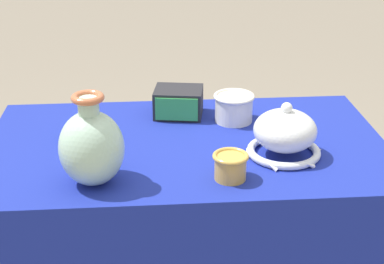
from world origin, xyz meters
TOP-DOWN VIEW (x-y plane):
  - display_table at (0.00, -0.02)m, footprint 1.18×0.69m
  - vase_tall_bulbous at (-0.25, -0.22)m, footprint 0.17×0.17m
  - vase_dome_bell at (0.27, -0.10)m, footprint 0.22×0.21m
  - mosaic_tile_box at (-0.01, 0.21)m, footprint 0.17×0.15m
  - bowl_shallow_teal at (-0.30, 0.05)m, footprint 0.14×0.14m
  - cup_wide_ivory at (0.16, 0.15)m, footprint 0.13×0.13m
  - cup_wide_ochre at (0.10, -0.23)m, footprint 0.09×0.09m

SIDE VIEW (x-z plane):
  - display_table at x=0.00m, z-range 0.30..1.08m
  - bowl_shallow_teal at x=-0.30m, z-range 0.78..0.83m
  - cup_wide_ochre at x=0.10m, z-range 0.78..0.85m
  - mosaic_tile_box at x=-0.01m, z-range 0.78..0.87m
  - cup_wide_ivory at x=0.16m, z-range 0.78..0.87m
  - vase_dome_bell at x=0.27m, z-range 0.76..0.92m
  - vase_tall_bulbous at x=-0.25m, z-range 0.76..1.00m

